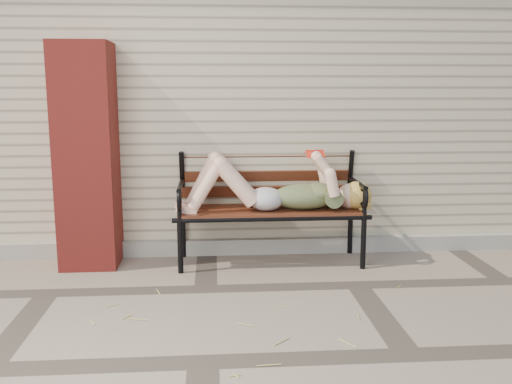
{
  "coord_description": "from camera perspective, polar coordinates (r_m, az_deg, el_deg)",
  "views": [
    {
      "loc": [
        -1.17,
        -4.41,
        1.61
      ],
      "look_at": [
        -0.81,
        0.43,
        0.71
      ],
      "focal_mm": 40.0,
      "sensor_mm": 36.0,
      "label": 1
    }
  ],
  "objects": [
    {
      "name": "foundation_strip",
      "position": [
        5.72,
        7.74,
        -5.22
      ],
      "size": [
        8.0,
        0.1,
        0.15
      ],
      "primitive_type": "cube",
      "color": "#9F9A8F",
      "rests_on": "ground"
    },
    {
      "name": "brick_pillar",
      "position": [
        5.32,
        -16.53,
        3.43
      ],
      "size": [
        0.5,
        0.5,
        2.0
      ],
      "primitive_type": "cube",
      "color": "#A12924",
      "rests_on": "ground"
    },
    {
      "name": "straw_scatter",
      "position": [
        4.24,
        11.22,
        -11.99
      ],
      "size": [
        2.69,
        1.44,
        0.01
      ],
      "color": "tan",
      "rests_on": "ground"
    },
    {
      "name": "garden_bench",
      "position": [
        5.31,
        1.32,
        0.25
      ],
      "size": [
        1.85,
        0.74,
        1.2
      ],
      "color": "black",
      "rests_on": "ground"
    },
    {
      "name": "ground",
      "position": [
        4.84,
        10.12,
        -9.15
      ],
      "size": [
        80.0,
        80.0,
        0.0
      ],
      "primitive_type": "plane",
      "color": "#786A5D",
      "rests_on": "ground"
    },
    {
      "name": "house_wall",
      "position": [
        7.5,
        4.77,
        9.57
      ],
      "size": [
        8.0,
        4.0,
        3.0
      ],
      "primitive_type": "cube",
      "color": "beige",
      "rests_on": "ground"
    },
    {
      "name": "reading_woman",
      "position": [
        5.16,
        1.64,
        0.41
      ],
      "size": [
        1.74,
        0.4,
        0.55
      ],
      "color": "#0A364B",
      "rests_on": "ground"
    }
  ]
}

